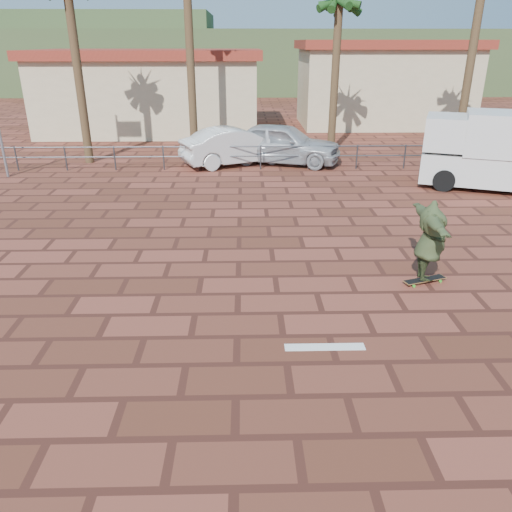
{
  "coord_description": "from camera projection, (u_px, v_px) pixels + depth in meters",
  "views": [
    {
      "loc": [
        -0.67,
        -8.52,
        4.9
      ],
      "look_at": [
        -0.45,
        0.99,
        0.8
      ],
      "focal_mm": 35.0,
      "sensor_mm": 36.0,
      "label": 1
    }
  ],
  "objects": [
    {
      "name": "longboard",
      "position": [
        425.0,
        280.0,
        10.96
      ],
      "size": [
        1.03,
        0.53,
        0.1
      ],
      "rotation": [
        0.0,
        0.0,
        0.33
      ],
      "color": "olive",
      "rests_on": "ground"
    },
    {
      "name": "building_west",
      "position": [
        152.0,
        91.0,
        28.95
      ],
      "size": [
        12.6,
        7.6,
        4.5
      ],
      "color": "beige",
      "rests_on": "ground"
    },
    {
      "name": "palm_center",
      "position": [
        339.0,
        5.0,
        21.57
      ],
      "size": [
        2.4,
        2.4,
        7.75
      ],
      "color": "brown",
      "rests_on": "ground"
    },
    {
      "name": "building_east",
      "position": [
        383.0,
        83.0,
        30.98
      ],
      "size": [
        10.6,
        6.6,
        5.0
      ],
      "color": "beige",
      "rests_on": "ground"
    },
    {
      "name": "car_white",
      "position": [
        237.0,
        146.0,
        21.38
      ],
      "size": [
        5.0,
        3.47,
        1.56
      ],
      "primitive_type": "imported",
      "rotation": [
        0.0,
        0.0,
        2.0
      ],
      "color": "silver",
      "rests_on": "ground"
    },
    {
      "name": "guardrail",
      "position": [
        261.0,
        153.0,
        20.53
      ],
      "size": [
        24.06,
        0.06,
        1.0
      ],
      "color": "#47494F",
      "rests_on": "ground"
    },
    {
      "name": "skateboarder",
      "position": [
        430.0,
        241.0,
        10.6
      ],
      "size": [
        0.7,
        2.24,
        1.8
      ],
      "primitive_type": "imported",
      "rotation": [
        0.0,
        0.0,
        1.52
      ],
      "color": "#333E21",
      "rests_on": "longboard"
    },
    {
      "name": "paint_stripe",
      "position": [
        325.0,
        347.0,
        8.69
      ],
      "size": [
        1.4,
        0.22,
        0.01
      ],
      "primitive_type": "cube",
      "color": "white",
      "rests_on": "ground"
    },
    {
      "name": "ground",
      "position": [
        280.0,
        313.0,
        9.77
      ],
      "size": [
        120.0,
        120.0,
        0.0
      ],
      "primitive_type": "plane",
      "color": "brown",
      "rests_on": "ground"
    },
    {
      "name": "car_silver",
      "position": [
        282.0,
        143.0,
        21.52
      ],
      "size": [
        5.42,
        3.46,
        1.72
      ],
      "primitive_type": "imported",
      "rotation": [
        0.0,
        0.0,
        1.26
      ],
      "color": "#A8ABAF",
      "rests_on": "ground"
    },
    {
      "name": "hill_back",
      "position": [
        64.0,
        50.0,
        59.14
      ],
      "size": [
        35.0,
        14.0,
        8.0
      ],
      "primitive_type": "cube",
      "color": "#384C28",
      "rests_on": "ground"
    },
    {
      "name": "campervan",
      "position": [
        501.0,
        150.0,
        17.55
      ],
      "size": [
        5.58,
        3.86,
        2.67
      ],
      "rotation": [
        0.0,
        0.0,
        -0.37
      ],
      "color": "silver",
      "rests_on": "ground"
    },
    {
      "name": "hill_front",
      "position": [
        250.0,
        61.0,
        54.5
      ],
      "size": [
        70.0,
        18.0,
        6.0
      ],
      "primitive_type": "cube",
      "color": "#384C28",
      "rests_on": "ground"
    }
  ]
}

